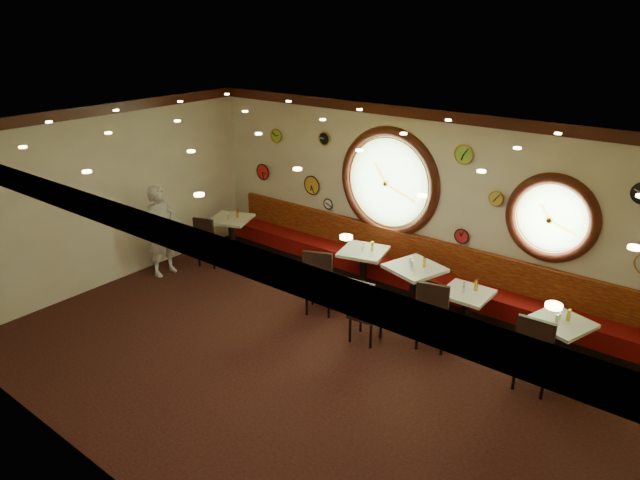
{
  "coord_description": "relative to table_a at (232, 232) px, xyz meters",
  "views": [
    {
      "loc": [
        4.36,
        -5.35,
        4.63
      ],
      "look_at": [
        -0.43,
        0.8,
        1.5
      ],
      "focal_mm": 32.0,
      "sensor_mm": 36.0,
      "label": 1
    }
  ],
  "objects": [
    {
      "name": "condiment_a_bottle",
      "position": [
        0.1,
        0.09,
        0.39
      ],
      "size": [
        0.06,
        0.06,
        0.18
      ],
      "primitive_type": "cylinder",
      "color": "gold",
      "rests_on": "table_a"
    },
    {
      "name": "condiment_e_pepper",
      "position": [
        6.36,
        -0.15,
        0.32
      ],
      "size": [
        0.04,
        0.04,
        0.11
      ],
      "primitive_type": "cylinder",
      "color": "silver",
      "rests_on": "table_e"
    },
    {
      "name": "floor",
      "position": [
        3.59,
        -1.97,
        -0.52
      ],
      "size": [
        9.0,
        6.0,
        0.0
      ],
      "primitive_type": "cube",
      "color": "black",
      "rests_on": "ground"
    },
    {
      "name": "condiment_b_bottle",
      "position": [
        3.13,
        0.33,
        0.38
      ],
      "size": [
        0.05,
        0.05,
        0.16
      ],
      "primitive_type": "cylinder",
      "color": "gold",
      "rests_on": "table_b"
    },
    {
      "name": "condiment_c_bottle",
      "position": [
        4.19,
        0.2,
        0.42
      ],
      "size": [
        0.05,
        0.05,
        0.17
      ],
      "primitive_type": "cylinder",
      "color": "gold",
      "rests_on": "table_c"
    },
    {
      "name": "wall_clock_5",
      "position": [
        -0.01,
        0.99,
        1.03
      ],
      "size": [
        0.32,
        0.03,
        0.32
      ],
      "primitive_type": "cylinder",
      "rotation": [
        1.57,
        0.0,
        0.0
      ],
      "color": "red",
      "rests_on": "wall_back"
    },
    {
      "name": "table_a",
      "position": [
        0.0,
        0.0,
        0.0
      ],
      "size": [
        0.97,
        0.97,
        0.82
      ],
      "color": "black",
      "rests_on": "floor"
    },
    {
      "name": "table_b",
      "position": [
        3.0,
        0.26,
        -0.0
      ],
      "size": [
        0.9,
        0.9,
        0.82
      ],
      "color": "black",
      "rests_on": "floor"
    },
    {
      "name": "table_e",
      "position": [
        6.4,
        -0.09,
        -0.02
      ],
      "size": [
        0.9,
        0.9,
        0.78
      ],
      "color": "black",
      "rests_on": "floor"
    },
    {
      "name": "condiment_e_bottle",
      "position": [
        6.47,
        -0.01,
        0.35
      ],
      "size": [
        0.05,
        0.05,
        0.16
      ],
      "primitive_type": "cylinder",
      "color": "gold",
      "rests_on": "table_e"
    },
    {
      "name": "wall_clock_4",
      "position": [
        1.29,
        0.99,
        0.98
      ],
      "size": [
        0.36,
        0.03,
        0.36
      ],
      "primitive_type": "cylinder",
      "rotation": [
        1.57,
        0.0,
        0.0
      ],
      "color": "gold",
      "rests_on": "wall_back"
    },
    {
      "name": "wall_clock_3",
      "position": [
        1.69,
        0.99,
        0.68
      ],
      "size": [
        0.2,
        0.03,
        0.2
      ],
      "primitive_type": "cylinder",
      "rotation": [
        1.57,
        0.0,
        0.0
      ],
      "color": "white",
      "rests_on": "wall_back"
    },
    {
      "name": "wall_left",
      "position": [
        -0.91,
        -1.97,
        1.08
      ],
      "size": [
        0.02,
        6.0,
        3.2
      ],
      "primitive_type": "cube",
      "color": "beige",
      "rests_on": "floor"
    },
    {
      "name": "wall_clock_0",
      "position": [
        4.94,
        0.99,
        1.43
      ],
      "size": [
        0.22,
        0.03,
        0.22
      ],
      "primitive_type": "cylinder",
      "rotation": [
        1.57,
        0.0,
        0.0
      ],
      "color": "gold",
      "rests_on": "wall_back"
    },
    {
      "name": "porthole_right_glass",
      "position": [
        5.79,
        1.02,
        1.28
      ],
      "size": [
        1.1,
        0.02,
        1.1
      ],
      "primitive_type": "cylinder",
      "rotation": [
        1.57,
        0.0,
        0.0
      ],
      "color": "#93C476",
      "rests_on": "wall_back"
    },
    {
      "name": "chair_b",
      "position": [
        2.86,
        -0.81,
        0.13
      ],
      "size": [
        0.63,
        0.63,
        0.71
      ],
      "rotation": [
        0.0,
        0.0,
        0.41
      ],
      "color": "black",
      "rests_on": "floor"
    },
    {
      "name": "condiment_e_salt",
      "position": [
        6.37,
        -0.05,
        0.31
      ],
      "size": [
        0.03,
        0.03,
        0.09
      ],
      "primitive_type": "cylinder",
      "color": "silver",
      "rests_on": "table_e"
    },
    {
      "name": "wall_back",
      "position": [
        3.59,
        1.03,
        1.08
      ],
      "size": [
        9.0,
        0.02,
        3.2
      ],
      "primitive_type": "cube",
      "color": "beige",
      "rests_on": "floor"
    },
    {
      "name": "condiment_a_pepper",
      "position": [
        0.02,
        -0.09,
        0.36
      ],
      "size": [
        0.04,
        0.04,
        0.11
      ],
      "primitive_type": "cylinder",
      "color": "silver",
      "rests_on": "table_a"
    },
    {
      "name": "porthole_right_ring",
      "position": [
        5.79,
        0.98,
        1.28
      ],
      "size": [
        1.09,
        0.03,
        1.09
      ],
      "primitive_type": "torus",
      "rotation": [
        1.57,
        0.0,
        0.0
      ],
      "color": "gold",
      "rests_on": "wall_back"
    },
    {
      "name": "condiment_d_salt",
      "position": [
        4.95,
        0.05,
        0.29
      ],
      "size": [
        0.04,
        0.04,
        0.11
      ],
      "primitive_type": "cylinder",
      "color": "silver",
      "rests_on": "table_d"
    },
    {
      "name": "porthole_left_frame",
      "position": [
        2.99,
        1.01,
        1.33
      ],
      "size": [
        1.98,
        0.18,
        1.98
      ],
      "primitive_type": "torus",
      "rotation": [
        1.57,
        0.0,
        0.0
      ],
      "color": "#331109",
      "rests_on": "wall_back"
    },
    {
      "name": "condiment_d_bottle",
      "position": [
        5.11,
        0.12,
        0.32
      ],
      "size": [
        0.06,
        0.06,
        0.18
      ],
      "primitive_type": "cylinder",
      "color": "gold",
      "rests_on": "table_d"
    },
    {
      "name": "wall_clock_1",
      "position": [
        0.39,
        0.99,
        1.83
      ],
      "size": [
        0.26,
        0.03,
        0.26
      ],
      "primitive_type": "cylinder",
      "rotation": [
        1.57,
        0.0,
        0.0
      ],
      "color": "#9CC627",
      "rests_on": "wall_back"
    },
    {
      "name": "chair_e",
      "position": [
        6.29,
        -0.74,
        0.12
      ],
      "size": [
        0.48,
        0.48,
        0.69
      ],
      "rotation": [
        0.0,
        0.0,
        0.04
      ],
      "color": "black",
      "rests_on": "floor"
    },
    {
      "name": "banquette_seat",
      "position": [
        3.59,
        0.75,
        -0.17
      ],
      "size": [
        8.0,
        0.55,
        0.3
      ],
      "primitive_type": "cube",
      "color": "#5D0808",
      "rests_on": "banquette_base"
    },
    {
      "name": "wall_clock_9",
      "position": [
        1.59,
        0.99,
        1.93
      ],
      "size": [
        0.24,
        0.03,
        0.24
      ],
      "primitive_type": "cylinder",
      "rotation": [
        1.57,
        0.0,
        0.0
      ],
      "color": "black",
      "rests_on": "wall_back"
    },
    {
      "name": "porthole_right_frame",
      "position": [
        5.79,
        1.01,
        1.28
      ],
      "size": [
        1.38,
        0.18,
        1.38
      ],
      "primitive_type": "torus",
      "rotation": [
        1.57,
        0.0,
        0.0
      ],
      "color": "#331109",
      "rests_on": "wall_back"
    },
    {
      "name": "porthole_left_ring",
      "position": [
        2.99,
        0.98,
        1.33
      ],
      "size": [
        1.61,
        0.03,
        1.61
      ],
      "primitive_type": "torus",
      "rotation": [
        1.57,
        0.0,
        0.0
      ],
      "color": "gold",
      "rests_on": "wall_back"
    },
    {
      "name": "porthole_left_glass",
      "position": [
        2.99,
        1.02,
        1.33
      ],
      "size": [
        1.66,
        0.02,
        1.66
      ],
      "primitive_type": "cylinder",
      "rotation": [
        1.57,
        0.0,
        0.0
      ],
      "color": "#93C476",
      "rests_on": "wall_back"
    },
    {
      "name": "waiter",
      "position": [
        -0.41,
        -1.36,
        0.34
      ],
      "size": [
        0.43,
        0.64,
        1.72
      ],
      "primitive_type": "imported",
      "rotation": [
        0.0,
        0.0,
        1.55
      ],
      "color": "silver",
      "rests_on": "floor"
    },
    {
      "name": "molding_front",
      "position": [
        3.59,
        -4.92,
        2.59
      ],
      "size": [
        9.0,
        0.1,
        0.18
      ],
      "primitive_type": "cube",
      "color": "#331109",
      "rests_on": "wall_back"
    },
    {
      "name": "chair_a",
      "position": [
        -0.01,
        -0.64,
        0.06
      ],
      "size": [
        0.53,
        0.53,
        0.62
      ],
      "rotation": [
        0.0,
        0.0,
        0.3
      ],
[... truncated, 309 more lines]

